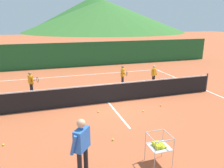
{
  "coord_description": "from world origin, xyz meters",
  "views": [
    {
      "loc": [
        -2.88,
        -9.62,
        3.9
      ],
      "look_at": [
        0.18,
        -0.04,
        0.95
      ],
      "focal_mm": 34.72,
      "sensor_mm": 36.0,
      "label": 1
    }
  ],
  "objects_px": {
    "tennis_net": "(108,93)",
    "tennis_ball_7": "(143,111)",
    "tennis_ball_5": "(98,112)",
    "ball_cart": "(159,145)",
    "student_1": "(123,74)",
    "tennis_ball_10": "(161,106)",
    "instructor": "(82,143)",
    "tennis_ball_4": "(113,140)",
    "tennis_ball_11": "(3,145)",
    "student_0": "(31,81)",
    "student_2": "(154,73)"
  },
  "relations": [
    {
      "from": "tennis_net",
      "to": "tennis_ball_7",
      "type": "relative_size",
      "value": 172.85
    },
    {
      "from": "tennis_net",
      "to": "tennis_ball_5",
      "type": "distance_m",
      "value": 1.36
    },
    {
      "from": "ball_cart",
      "to": "student_1",
      "type": "bearing_deg",
      "value": 76.9
    },
    {
      "from": "tennis_ball_10",
      "to": "instructor",
      "type": "bearing_deg",
      "value": -140.34
    },
    {
      "from": "tennis_ball_4",
      "to": "instructor",
      "type": "bearing_deg",
      "value": -132.24
    },
    {
      "from": "student_1",
      "to": "tennis_ball_11",
      "type": "distance_m",
      "value": 8.01
    },
    {
      "from": "student_0",
      "to": "tennis_ball_11",
      "type": "distance_m",
      "value": 5.23
    },
    {
      "from": "student_2",
      "to": "tennis_ball_5",
      "type": "xyz_separation_m",
      "value": [
        -4.41,
        -3.18,
        -0.7
      ]
    },
    {
      "from": "tennis_net",
      "to": "tennis_ball_7",
      "type": "bearing_deg",
      "value": -53.95
    },
    {
      "from": "instructor",
      "to": "tennis_ball_5",
      "type": "bearing_deg",
      "value": 70.19
    },
    {
      "from": "tennis_ball_11",
      "to": "tennis_ball_7",
      "type": "bearing_deg",
      "value": 11.13
    },
    {
      "from": "ball_cart",
      "to": "tennis_ball_10",
      "type": "height_order",
      "value": "ball_cart"
    },
    {
      "from": "student_0",
      "to": "tennis_ball_11",
      "type": "height_order",
      "value": "student_0"
    },
    {
      "from": "tennis_ball_7",
      "to": "tennis_ball_10",
      "type": "distance_m",
      "value": 1.13
    },
    {
      "from": "student_0",
      "to": "tennis_ball_10",
      "type": "relative_size",
      "value": 18.52
    },
    {
      "from": "student_2",
      "to": "tennis_ball_11",
      "type": "xyz_separation_m",
      "value": [
        -8.0,
        -4.82,
        -0.7
      ]
    },
    {
      "from": "instructor",
      "to": "student_1",
      "type": "bearing_deg",
      "value": 62.43
    },
    {
      "from": "tennis_ball_4",
      "to": "tennis_ball_7",
      "type": "bearing_deg",
      "value": 42.75
    },
    {
      "from": "instructor",
      "to": "tennis_ball_4",
      "type": "xyz_separation_m",
      "value": [
        1.27,
        1.4,
        -0.94
      ]
    },
    {
      "from": "student_1",
      "to": "tennis_ball_7",
      "type": "xyz_separation_m",
      "value": [
        -0.55,
        -4.09,
        -0.73
      ]
    },
    {
      "from": "instructor",
      "to": "student_0",
      "type": "height_order",
      "value": "instructor"
    },
    {
      "from": "tennis_net",
      "to": "tennis_ball_4",
      "type": "distance_m",
      "value": 3.59
    },
    {
      "from": "tennis_ball_4",
      "to": "tennis_ball_10",
      "type": "distance_m",
      "value": 3.82
    },
    {
      "from": "instructor",
      "to": "tennis_ball_10",
      "type": "distance_m",
      "value": 5.76
    },
    {
      "from": "instructor",
      "to": "student_2",
      "type": "xyz_separation_m",
      "value": [
        5.79,
        7.01,
        -0.24
      ]
    },
    {
      "from": "tennis_net",
      "to": "tennis_ball_11",
      "type": "relative_size",
      "value": 172.85
    },
    {
      "from": "tennis_net",
      "to": "tennis_ball_7",
      "type": "xyz_separation_m",
      "value": [
        1.15,
        -1.58,
        -0.47
      ]
    },
    {
      "from": "ball_cart",
      "to": "tennis_ball_4",
      "type": "distance_m",
      "value": 1.85
    },
    {
      "from": "instructor",
      "to": "tennis_net",
      "type": "bearing_deg",
      "value": 66.11
    },
    {
      "from": "tennis_net",
      "to": "tennis_ball_10",
      "type": "relative_size",
      "value": 172.85
    },
    {
      "from": "tennis_ball_5",
      "to": "ball_cart",
      "type": "bearing_deg",
      "value": -79.8
    },
    {
      "from": "student_2",
      "to": "student_0",
      "type": "bearing_deg",
      "value": 177.6
    },
    {
      "from": "tennis_ball_5",
      "to": "tennis_ball_11",
      "type": "relative_size",
      "value": 1.0
    },
    {
      "from": "tennis_ball_5",
      "to": "student_0",
      "type": "bearing_deg",
      "value": 129.3
    },
    {
      "from": "ball_cart",
      "to": "tennis_ball_7",
      "type": "distance_m",
      "value": 3.68
    },
    {
      "from": "tennis_ball_7",
      "to": "instructor",
      "type": "bearing_deg",
      "value": -135.21
    },
    {
      "from": "ball_cart",
      "to": "tennis_ball_5",
      "type": "relative_size",
      "value": 13.22
    },
    {
      "from": "tennis_ball_5",
      "to": "student_1",
      "type": "bearing_deg",
      "value": 55.12
    },
    {
      "from": "student_1",
      "to": "tennis_ball_10",
      "type": "xyz_separation_m",
      "value": [
        0.53,
        -3.74,
        -0.73
      ]
    },
    {
      "from": "ball_cart",
      "to": "tennis_ball_11",
      "type": "xyz_separation_m",
      "value": [
        -4.31,
        2.35,
        -0.56
      ]
    },
    {
      "from": "tennis_net",
      "to": "student_2",
      "type": "distance_m",
      "value": 4.24
    },
    {
      "from": "tennis_ball_10",
      "to": "tennis_ball_11",
      "type": "xyz_separation_m",
      "value": [
        -6.59,
        -1.44,
        0.0
      ]
    },
    {
      "from": "instructor",
      "to": "student_0",
      "type": "relative_size",
      "value": 1.28
    },
    {
      "from": "ball_cart",
      "to": "tennis_ball_7",
      "type": "height_order",
      "value": "ball_cart"
    },
    {
      "from": "tennis_ball_10",
      "to": "student_1",
      "type": "bearing_deg",
      "value": 98.0
    },
    {
      "from": "tennis_ball_11",
      "to": "tennis_ball_10",
      "type": "bearing_deg",
      "value": 12.3
    },
    {
      "from": "student_0",
      "to": "tennis_ball_11",
      "type": "relative_size",
      "value": 18.52
    },
    {
      "from": "tennis_ball_4",
      "to": "tennis_ball_5",
      "type": "relative_size",
      "value": 1.0
    },
    {
      "from": "tennis_ball_5",
      "to": "tennis_ball_4",
      "type": "bearing_deg",
      "value": -92.52
    },
    {
      "from": "tennis_ball_10",
      "to": "tennis_net",
      "type": "bearing_deg",
      "value": 151.14
    }
  ]
}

